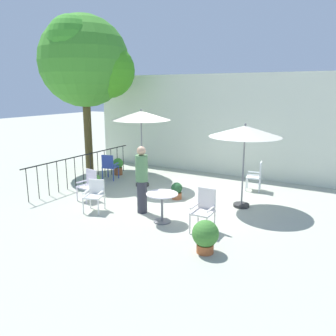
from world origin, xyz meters
name	(u,v)px	position (x,y,z in m)	size (l,w,h in m)	color
ground_plane	(164,199)	(0.00, 0.00, 0.00)	(60.00, 60.00, 0.00)	#A9AC9A
villa_facade	(215,124)	(0.00, 3.81, 1.87)	(10.60, 0.30, 3.74)	silver
terrace_railing	(83,165)	(-3.22, 0.00, 0.68)	(0.03, 4.86, 1.01)	black
shade_tree	(86,61)	(-4.33, 1.62, 4.19)	(3.52, 3.35, 5.85)	#4C4020
patio_umbrella_0	(245,132)	(2.21, 0.45, 2.06)	(1.91, 1.91, 2.30)	#2D2D2D
patio_umbrella_1	(141,117)	(-1.35, 0.82, 2.31)	(1.90, 1.90, 2.56)	#2D2D2D
cafe_table_0	(162,202)	(0.87, -1.60, 0.51)	(0.77, 0.77, 0.73)	white
patio_chair_0	(109,165)	(-2.79, 0.87, 0.54)	(0.55, 0.54, 0.92)	#2C459E
patio_chair_1	(257,175)	(2.12, 2.18, 0.53)	(0.51, 0.50, 0.94)	white
patio_chair_2	(89,183)	(-1.85, -1.21, 0.51)	(0.50, 0.48, 0.90)	silver
patio_chair_3	(95,193)	(-1.09, -1.79, 0.48)	(0.59, 0.61, 0.83)	white
patio_chair_4	(204,208)	(1.97, -1.57, 0.56)	(0.45, 0.50, 0.99)	silver
potted_plant_0	(177,190)	(0.32, 0.17, 0.26)	(0.33, 0.33, 0.50)	#C3693C
potted_plant_1	(96,181)	(-2.42, -0.25, 0.27)	(0.29, 0.29, 0.48)	#B7522E
potted_plant_2	(118,166)	(-3.00, 1.63, 0.35)	(0.39, 0.39, 0.64)	brown
potted_plant_3	(205,235)	(2.43, -2.55, 0.37)	(0.54, 0.54, 0.67)	#AF5A2F
standing_person	(142,179)	(0.08, -1.29, 0.92)	(0.40, 0.40, 1.77)	#33333D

